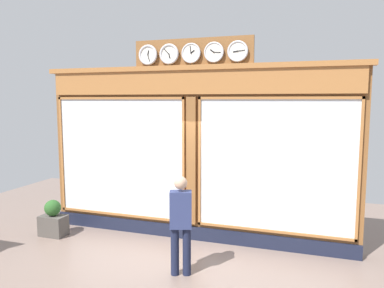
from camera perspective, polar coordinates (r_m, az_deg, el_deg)
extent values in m
cube|color=brown|center=(7.83, 0.35, -1.82)|extent=(6.62, 0.30, 3.53)
cube|color=#191E33|center=(8.08, -0.05, -13.45)|extent=(6.62, 0.08, 0.28)
cube|color=#A56936|center=(7.57, -0.10, 9.44)|extent=(6.48, 0.08, 0.48)
cube|color=#A56936|center=(7.61, -0.05, 11.62)|extent=(6.75, 0.20, 0.10)
cube|color=silver|center=(7.34, 12.51, -3.28)|extent=(2.96, 0.02, 2.55)
cube|color=#A56936|center=(7.21, 12.76, 6.90)|extent=(3.06, 0.04, 0.05)
cube|color=#A56936|center=(7.65, 12.24, -12.92)|extent=(3.06, 0.04, 0.05)
cube|color=#A56936|center=(7.33, 24.29, -3.74)|extent=(0.05, 0.04, 2.65)
cube|color=#A56936|center=(7.62, 1.17, -2.75)|extent=(0.05, 0.04, 2.65)
cube|color=silver|center=(8.37, -11.00, -2.01)|extent=(2.96, 0.02, 2.55)
cube|color=#A56936|center=(8.26, -11.28, 6.90)|extent=(3.06, 0.04, 0.05)
cube|color=#A56936|center=(8.65, -10.87, -10.56)|extent=(3.06, 0.04, 0.05)
cube|color=#A56936|center=(9.19, -19.26, -1.50)|extent=(0.05, 0.04, 2.65)
cube|color=#A56936|center=(7.73, -1.31, -2.61)|extent=(0.05, 0.04, 2.65)
cube|color=brown|center=(7.68, -0.07, -2.68)|extent=(0.20, 0.10, 2.65)
cube|color=brown|center=(7.68, 0.05, 13.68)|extent=(2.48, 0.06, 0.60)
cylinder|color=white|center=(7.36, 7.01, 13.93)|extent=(0.33, 0.02, 0.33)
torus|color=silver|center=(7.35, 7.00, 13.93)|extent=(0.41, 0.04, 0.41)
cube|color=black|center=(7.35, 6.63, 13.89)|extent=(0.09, 0.01, 0.03)
cube|color=black|center=(7.33, 7.54, 14.01)|extent=(0.14, 0.01, 0.03)
sphere|color=black|center=(7.34, 6.98, 13.95)|extent=(0.02, 0.02, 0.02)
cylinder|color=white|center=(7.47, 3.37, 13.86)|extent=(0.33, 0.02, 0.33)
torus|color=silver|center=(7.46, 3.36, 13.87)|extent=(0.40, 0.04, 0.40)
cube|color=black|center=(7.46, 3.06, 14.07)|extent=(0.08, 0.01, 0.07)
cube|color=black|center=(7.43, 3.88, 13.85)|extent=(0.14, 0.01, 0.02)
sphere|color=black|center=(7.45, 3.33, 13.88)|extent=(0.02, 0.02, 0.02)
cylinder|color=white|center=(7.60, -0.15, 13.75)|extent=(0.33, 0.02, 0.33)
torus|color=silver|center=(7.60, -0.16, 13.75)|extent=(0.40, 0.04, 0.40)
cube|color=black|center=(7.58, 0.09, 13.97)|extent=(0.08, 0.01, 0.07)
cube|color=black|center=(7.60, -0.24, 14.28)|extent=(0.03, 0.01, 0.14)
sphere|color=black|center=(7.58, -0.19, 13.76)|extent=(0.02, 0.02, 0.02)
cylinder|color=white|center=(7.76, -3.53, 13.59)|extent=(0.33, 0.02, 0.33)
torus|color=silver|center=(7.76, -3.54, 13.59)|extent=(0.42, 0.06, 0.42)
cube|color=black|center=(7.74, -3.49, 13.28)|extent=(0.04, 0.01, 0.09)
cube|color=black|center=(7.77, -3.92, 13.95)|extent=(0.11, 0.01, 0.11)
sphere|color=black|center=(7.75, -3.58, 13.60)|extent=(0.02, 0.02, 0.02)
cylinder|color=white|center=(7.95, -6.75, 13.39)|extent=(0.33, 0.02, 0.33)
torus|color=silver|center=(7.95, -6.76, 13.40)|extent=(0.42, 0.06, 0.42)
cube|color=black|center=(7.94, -6.73, 13.72)|extent=(0.04, 0.01, 0.09)
cube|color=black|center=(7.92, -6.66, 12.93)|extent=(0.05, 0.01, 0.14)
sphere|color=black|center=(7.93, -6.81, 13.41)|extent=(0.02, 0.02, 0.02)
cylinder|color=#191E38|center=(6.50, -2.64, -16.08)|extent=(0.14, 0.14, 0.82)
cylinder|color=#191E38|center=(6.49, -0.80, -16.09)|extent=(0.14, 0.14, 0.82)
cube|color=navy|center=(6.25, -1.74, -10.00)|extent=(0.41, 0.32, 0.62)
sphere|color=tan|center=(6.14, -1.76, -5.97)|extent=(0.22, 0.22, 0.22)
cube|color=#4C4742|center=(8.80, -20.45, -11.62)|extent=(0.56, 0.36, 0.44)
sphere|color=#285623|center=(8.69, -20.56, -9.15)|extent=(0.35, 0.35, 0.35)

